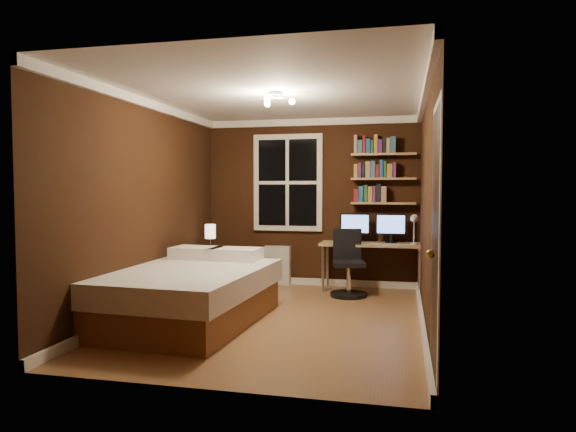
% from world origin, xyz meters
% --- Properties ---
extents(floor, '(4.20, 4.20, 0.00)m').
position_xyz_m(floor, '(0.00, 0.00, 0.00)').
color(floor, olive).
rests_on(floor, ground).
extents(wall_back, '(3.20, 0.04, 2.50)m').
position_xyz_m(wall_back, '(0.00, 2.10, 1.25)').
color(wall_back, black).
rests_on(wall_back, ground).
extents(wall_left, '(0.04, 4.20, 2.50)m').
position_xyz_m(wall_left, '(-1.60, 0.00, 1.25)').
color(wall_left, black).
rests_on(wall_left, ground).
extents(wall_right, '(0.04, 4.20, 2.50)m').
position_xyz_m(wall_right, '(1.60, 0.00, 1.25)').
color(wall_right, black).
rests_on(wall_right, ground).
extents(ceiling, '(3.20, 4.20, 0.02)m').
position_xyz_m(ceiling, '(0.00, 0.00, 2.50)').
color(ceiling, white).
rests_on(ceiling, wall_back).
extents(window, '(1.06, 0.06, 1.46)m').
position_xyz_m(window, '(-0.35, 2.06, 1.55)').
color(window, silver).
rests_on(window, wall_back).
extents(door, '(0.03, 0.82, 2.05)m').
position_xyz_m(door, '(1.59, -1.55, 1.02)').
color(door, black).
rests_on(door, ground).
extents(door_knob, '(0.06, 0.06, 0.06)m').
position_xyz_m(door_knob, '(1.55, -1.85, 1.00)').
color(door_knob, gold).
rests_on(door_knob, door).
extents(ceiling_fixture, '(0.44, 0.44, 0.18)m').
position_xyz_m(ceiling_fixture, '(0.00, -0.10, 2.40)').
color(ceiling_fixture, beige).
rests_on(ceiling_fixture, ceiling).
extents(bookshelf_lower, '(0.92, 0.22, 0.03)m').
position_xyz_m(bookshelf_lower, '(1.08, 1.98, 1.25)').
color(bookshelf_lower, tan).
rests_on(bookshelf_lower, wall_back).
extents(books_row_lower, '(0.42, 0.16, 0.23)m').
position_xyz_m(books_row_lower, '(1.08, 1.98, 1.38)').
color(books_row_lower, maroon).
rests_on(books_row_lower, bookshelf_lower).
extents(bookshelf_middle, '(0.92, 0.22, 0.03)m').
position_xyz_m(bookshelf_middle, '(1.08, 1.98, 1.60)').
color(bookshelf_middle, tan).
rests_on(bookshelf_middle, wall_back).
extents(books_row_middle, '(0.60, 0.16, 0.23)m').
position_xyz_m(books_row_middle, '(1.08, 1.98, 1.73)').
color(books_row_middle, navy).
rests_on(books_row_middle, bookshelf_middle).
extents(bookshelf_upper, '(0.92, 0.22, 0.03)m').
position_xyz_m(bookshelf_upper, '(1.08, 1.98, 1.95)').
color(bookshelf_upper, tan).
rests_on(bookshelf_upper, wall_back).
extents(books_row_upper, '(0.60, 0.16, 0.23)m').
position_xyz_m(books_row_upper, '(1.08, 1.98, 2.08)').
color(books_row_upper, '#23522B').
rests_on(books_row_upper, bookshelf_upper).
extents(bed, '(1.67, 2.24, 0.73)m').
position_xyz_m(bed, '(-0.94, -0.36, 0.31)').
color(bed, brown).
rests_on(bed, ground).
extents(nightstand, '(0.46, 0.46, 0.52)m').
position_xyz_m(nightstand, '(-1.31, 1.30, 0.26)').
color(nightstand, brown).
rests_on(nightstand, ground).
extents(bedside_lamp, '(0.15, 0.15, 0.44)m').
position_xyz_m(bedside_lamp, '(-1.31, 1.30, 0.73)').
color(bedside_lamp, white).
rests_on(bedside_lamp, nightstand).
extents(radiator, '(0.39, 0.14, 0.59)m').
position_xyz_m(radiator, '(-0.49, 1.99, 0.29)').
color(radiator, beige).
rests_on(radiator, ground).
extents(desk, '(1.45, 0.54, 0.69)m').
position_xyz_m(desk, '(0.93, 1.81, 0.63)').
color(desk, tan).
rests_on(desk, ground).
extents(monitor_left, '(0.43, 0.12, 0.42)m').
position_xyz_m(monitor_left, '(0.69, 1.88, 0.90)').
color(monitor_left, black).
rests_on(monitor_left, desk).
extents(monitor_right, '(0.43, 0.12, 0.42)m').
position_xyz_m(monitor_right, '(1.19, 1.88, 0.90)').
color(monitor_right, black).
rests_on(monitor_right, desk).
extents(desk_lamp, '(0.14, 0.32, 0.44)m').
position_xyz_m(desk_lamp, '(1.51, 1.68, 0.91)').
color(desk_lamp, silver).
rests_on(desk_lamp, desk).
extents(office_chair, '(0.50, 0.50, 0.91)m').
position_xyz_m(office_chair, '(0.64, 1.40, 0.33)').
color(office_chair, black).
rests_on(office_chair, ground).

